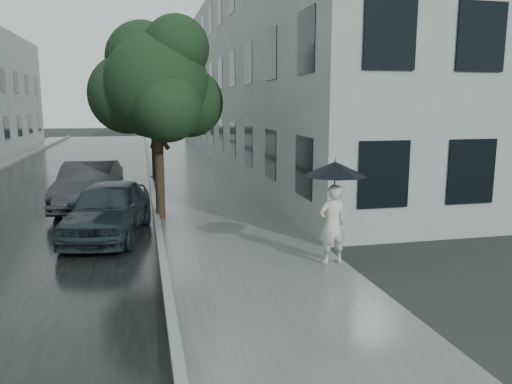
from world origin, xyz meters
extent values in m
plane|color=black|center=(0.00, 0.00, 0.00)|extent=(120.00, 120.00, 0.00)
cube|color=slate|center=(0.25, 12.00, 0.00)|extent=(3.50, 60.00, 0.01)
cube|color=slate|center=(-1.57, 12.00, 0.07)|extent=(0.15, 60.00, 0.15)
cube|color=black|center=(-5.08, 12.00, 0.00)|extent=(6.85, 60.00, 0.00)
cube|color=#8E9A95|center=(5.50, 19.50, 4.50)|extent=(7.00, 36.00, 9.00)
cube|color=black|center=(2.02, 19.50, 4.50)|extent=(0.08, 32.40, 7.20)
cube|color=black|center=(-10.32, 30.00, 4.00)|extent=(0.08, 16.20, 6.40)
imported|color=beige|center=(1.70, 0.42, 0.80)|extent=(0.62, 0.45, 1.59)
cylinder|color=black|center=(1.72, 0.43, 1.39)|extent=(0.02, 0.02, 0.76)
cone|color=black|center=(1.72, 0.43, 1.91)|extent=(1.56, 1.56, 0.28)
cylinder|color=black|center=(1.72, 0.43, 2.07)|extent=(0.02, 0.02, 0.08)
cylinder|color=black|center=(1.72, 0.43, 0.98)|extent=(0.03, 0.03, 0.06)
cylinder|color=#332619|center=(-1.45, 5.22, 1.27)|extent=(0.25, 0.25, 2.53)
sphere|color=#193417|center=(-1.45, 5.22, 3.60)|extent=(2.79, 2.79, 2.79)
sphere|color=#193417|center=(-0.59, 5.54, 3.17)|extent=(1.92, 1.92, 1.92)
sphere|color=#193417|center=(-2.20, 5.65, 3.40)|extent=(2.15, 2.15, 2.15)
sphere|color=#193417|center=(-1.24, 4.47, 3.06)|extent=(1.81, 1.81, 1.81)
sphere|color=#193417|center=(-1.77, 5.86, 4.36)|extent=(2.04, 2.04, 2.04)
sphere|color=#193417|center=(-0.92, 5.01, 4.57)|extent=(1.73, 1.73, 1.73)
cylinder|color=black|center=(-1.45, 12.30, 2.80)|extent=(0.12, 0.12, 5.60)
cylinder|color=black|center=(-1.45, 12.30, 0.10)|extent=(0.28, 0.28, 0.20)
cylinder|color=black|center=(-1.70, 12.29, 5.60)|extent=(0.50, 0.10, 0.08)
sphere|color=silver|center=(-2.00, 12.28, 5.55)|extent=(0.32, 0.32, 0.32)
imported|color=#1A282D|center=(-2.73, 3.55, 0.68)|extent=(2.24, 4.17, 1.35)
imported|color=#26282B|center=(-3.50, 7.17, 0.70)|extent=(1.88, 4.36, 1.40)
camera|label=1|loc=(-1.90, -8.53, 3.15)|focal=35.00mm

